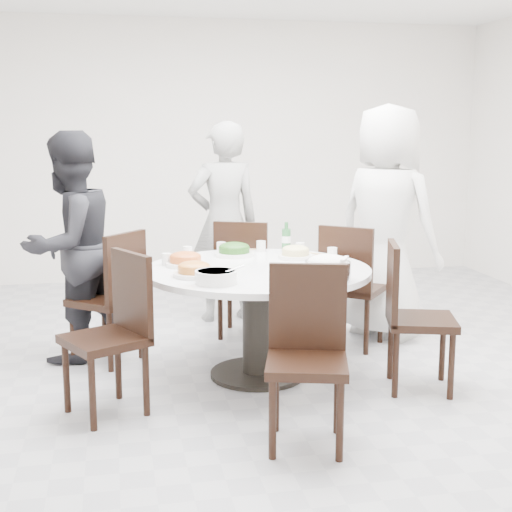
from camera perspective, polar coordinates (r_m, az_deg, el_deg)
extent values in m
cube|color=#ADADB2|center=(5.22, 1.96, -8.36)|extent=(6.00, 6.00, 0.01)
cube|color=white|center=(7.90, -3.07, 8.37)|extent=(6.00, 0.01, 2.80)
cylinder|color=white|center=(4.81, 0.12, -5.33)|extent=(1.50, 1.50, 0.75)
cube|color=black|center=(5.50, 7.80, -2.34)|extent=(0.59, 0.59, 0.95)
cube|color=black|center=(5.72, -0.85, -1.74)|extent=(0.55, 0.55, 0.95)
cube|color=black|center=(5.19, -11.93, -3.22)|extent=(0.59, 0.59, 0.95)
cube|color=black|center=(4.25, -12.05, -6.29)|extent=(0.57, 0.57, 0.95)
cube|color=black|center=(3.76, 4.10, -8.29)|extent=(0.52, 0.52, 0.95)
cube|color=black|center=(4.67, 13.10, -4.81)|extent=(0.52, 0.52, 0.95)
imported|color=silver|center=(5.74, 10.40, 2.66)|extent=(1.00, 1.07, 1.84)
imported|color=black|center=(6.14, -2.59, 2.71)|extent=(0.67, 0.49, 1.72)
imported|color=black|center=(5.26, -14.65, 0.69)|extent=(1.00, 1.01, 1.64)
cylinder|color=white|center=(5.14, -1.76, 0.42)|extent=(0.29, 0.29, 0.07)
cylinder|color=white|center=(5.05, 3.17, 0.18)|extent=(0.25, 0.25, 0.07)
cylinder|color=white|center=(4.80, -5.66, -0.35)|extent=(0.27, 0.27, 0.07)
cylinder|color=white|center=(4.69, 5.49, -0.65)|extent=(0.26, 0.26, 0.06)
cylinder|color=white|center=(4.46, -4.98, -1.20)|extent=(0.26, 0.26, 0.07)
cylinder|color=silver|center=(4.33, 5.74, -1.21)|extent=(0.28, 0.28, 0.12)
cylinder|color=white|center=(4.25, -3.21, -1.69)|extent=(0.25, 0.25, 0.08)
cylinder|color=#286433|center=(5.28, 2.44, 1.51)|extent=(0.06, 0.06, 0.23)
cylinder|color=white|center=(5.29, -1.23, 0.74)|extent=(0.07, 0.07, 0.08)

